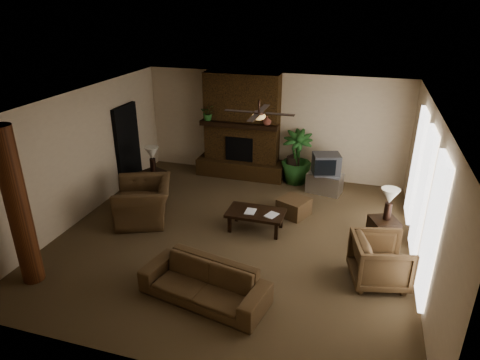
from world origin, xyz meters
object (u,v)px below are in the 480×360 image
(sofa, at_px, (204,277))
(ottoman, at_px, (294,207))
(floor_plant, at_px, (296,168))
(side_table_right, at_px, (383,231))
(log_column, at_px, (18,208))
(floor_vase, at_px, (293,166))
(lamp_right, at_px, (390,198))
(lamp_left, at_px, (152,155))
(coffee_table, at_px, (256,214))
(side_table_left, at_px, (154,181))
(armchair_right, at_px, (381,259))
(tv_stand, at_px, (325,183))
(armchair_left, at_px, (143,195))

(sofa, distance_m, ottoman, 3.41)
(floor_plant, xyz_separation_m, side_table_right, (2.19, -2.57, -0.12))
(log_column, xyz_separation_m, floor_plant, (3.68, 5.53, -1.00))
(floor_vase, bearing_deg, lamp_right, -47.91)
(log_column, distance_m, ottoman, 5.53)
(ottoman, bearing_deg, lamp_left, 176.31)
(floor_plant, relative_size, lamp_left, 2.17)
(log_column, distance_m, coffee_table, 4.44)
(log_column, distance_m, side_table_right, 6.67)
(floor_plant, height_order, lamp_left, lamp_left)
(log_column, bearing_deg, side_table_left, 85.21)
(armchair_right, bearing_deg, sofa, 101.52)
(armchair_right, relative_size, side_table_right, 1.71)
(sofa, relative_size, armchair_right, 2.25)
(armchair_right, bearing_deg, floor_vase, 15.84)
(log_column, height_order, tv_stand, log_column)
(coffee_table, relative_size, side_table_right, 2.18)
(tv_stand, height_order, floor_plant, floor_plant)
(ottoman, relative_size, tv_stand, 0.71)
(lamp_left, bearing_deg, log_column, -95.29)
(sofa, bearing_deg, floor_plant, 94.97)
(ottoman, height_order, lamp_left, lamp_left)
(tv_stand, relative_size, lamp_right, 1.31)
(side_table_right, bearing_deg, lamp_right, 37.94)
(armchair_left, bearing_deg, log_column, -41.41)
(armchair_right, height_order, coffee_table, armchair_right)
(ottoman, bearing_deg, sofa, -105.20)
(armchair_left, height_order, coffee_table, armchair_left)
(sofa, bearing_deg, lamp_left, 139.31)
(ottoman, xyz_separation_m, lamp_right, (1.94, -0.67, 0.80))
(ottoman, height_order, lamp_right, lamp_right)
(lamp_left, height_order, lamp_right, same)
(armchair_right, xyz_separation_m, coffee_table, (-2.49, 1.12, -0.10))
(log_column, height_order, sofa, log_column)
(side_table_left, bearing_deg, lamp_right, -9.39)
(log_column, bearing_deg, tv_stand, 48.69)
(floor_plant, bearing_deg, sofa, -96.75)
(ottoman, relative_size, lamp_right, 0.92)
(tv_stand, height_order, side_table_left, side_table_left)
(log_column, relative_size, armchair_right, 2.98)
(log_column, bearing_deg, ottoman, 42.72)
(floor_vase, xyz_separation_m, lamp_left, (-3.23, -1.66, 0.57))
(sofa, height_order, armchair_right, armchair_right)
(lamp_right, bearing_deg, side_table_left, 170.61)
(sofa, xyz_separation_m, armchair_left, (-2.25, 2.15, 0.17))
(log_column, distance_m, sofa, 3.25)
(side_table_left, bearing_deg, log_column, -94.79)
(floor_plant, relative_size, lamp_right, 2.17)
(ottoman, bearing_deg, log_column, -137.28)
(floor_vase, bearing_deg, sofa, -95.76)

